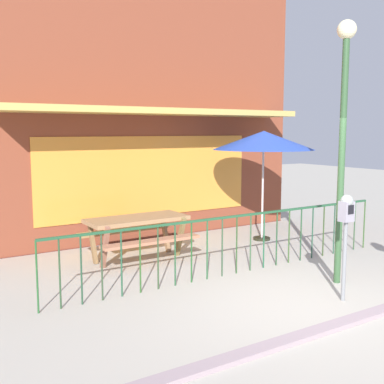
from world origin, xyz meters
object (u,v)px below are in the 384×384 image
(picnic_table_left, at_px, (137,226))
(street_lamp, at_px, (343,115))
(parking_meter_near, at_px, (346,219))
(patio_umbrella, at_px, (264,141))

(picnic_table_left, bearing_deg, street_lamp, -54.68)
(picnic_table_left, xyz_separation_m, parking_meter_near, (1.46, -3.41, 0.52))
(picnic_table_left, relative_size, patio_umbrella, 0.78)
(picnic_table_left, bearing_deg, parking_meter_near, -66.87)
(picnic_table_left, distance_m, street_lamp, 3.98)
(picnic_table_left, relative_size, street_lamp, 0.47)
(picnic_table_left, distance_m, parking_meter_near, 3.74)
(patio_umbrella, xyz_separation_m, street_lamp, (-0.93, -2.83, 0.44))
(patio_umbrella, relative_size, street_lamp, 0.59)
(picnic_table_left, relative_size, parking_meter_near, 1.24)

